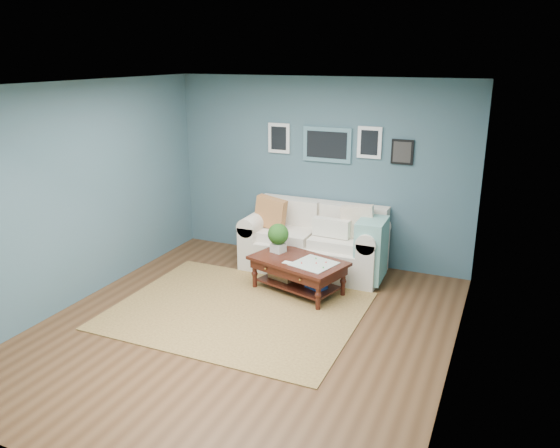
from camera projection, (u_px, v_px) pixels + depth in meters
The scene contains 4 objects.
room_shell at pixel (244, 213), 5.85m from camera, with size 5.00×5.02×2.70m.
area_rug at pixel (237, 310), 6.65m from camera, with size 2.91×2.33×0.01m, color brown.
loveseat at pixel (320, 242), 7.78m from camera, with size 2.05×0.93×1.05m.
coffee_table at pixel (295, 264), 7.12m from camera, with size 1.36×1.02×0.84m.
Camera 1 is at (2.61, -4.94, 2.99)m, focal length 35.00 mm.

